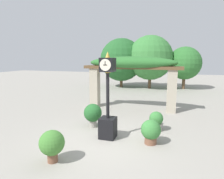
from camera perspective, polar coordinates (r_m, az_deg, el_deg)
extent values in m
plane|color=gray|center=(7.37, -2.41, -14.27)|extent=(60.00, 60.00, 0.00)
cube|color=black|center=(7.45, -1.18, -10.86)|extent=(0.57, 0.57, 0.76)
cylinder|color=black|center=(7.13, -1.22, -1.78)|extent=(0.12, 0.12, 1.64)
cylinder|color=gold|center=(7.02, -1.24, 4.96)|extent=(0.19, 0.19, 0.04)
cube|color=black|center=(7.00, -1.25, 7.10)|extent=(0.48, 0.48, 0.48)
cylinder|color=beige|center=(6.76, -1.94, 7.02)|extent=(0.40, 0.02, 0.40)
cylinder|color=beige|center=(7.24, -0.60, 7.18)|extent=(0.40, 0.02, 0.40)
cube|color=black|center=(6.75, -1.98, 7.02)|extent=(0.14, 0.01, 0.02)
cube|color=black|center=(6.75, -1.98, 7.52)|extent=(0.02, 0.01, 0.13)
cone|color=gold|center=(7.00, -1.26, 9.96)|extent=(0.17, 0.17, 0.21)
cube|color=#A89E89|center=(11.95, -4.91, 0.58)|extent=(0.49, 0.49, 2.28)
cube|color=#A89E89|center=(11.05, 16.72, -0.49)|extent=(0.49, 0.49, 2.28)
cube|color=brown|center=(10.92, 5.31, 6.23)|extent=(5.50, 0.15, 0.17)
cube|color=brown|center=(11.09, 5.49, 6.27)|extent=(5.50, 0.15, 0.17)
cube|color=brown|center=(11.25, 5.67, 6.31)|extent=(5.50, 0.15, 0.17)
cube|color=brown|center=(11.41, 5.84, 6.35)|extent=(5.50, 0.15, 0.17)
ellipsoid|color=#2D6B2D|center=(11.16, 5.60, 7.62)|extent=(4.91, 1.09, 0.70)
cylinder|color=gray|center=(8.63, -5.46, -9.54)|extent=(0.31, 0.31, 0.34)
sphere|color=#235B28|center=(8.49, -5.51, -6.64)|extent=(0.76, 0.76, 0.76)
cylinder|color=brown|center=(7.18, 10.96, -14.03)|extent=(0.41, 0.41, 0.25)
sphere|color=#387A38|center=(7.04, 11.06, -11.19)|extent=(0.68, 0.68, 0.68)
cylinder|color=brown|center=(6.19, -16.60, -17.93)|extent=(0.29, 0.29, 0.31)
sphere|color=#427F33|center=(6.02, -16.79, -14.36)|extent=(0.71, 0.71, 0.71)
cylinder|color=gray|center=(8.38, 12.44, -10.40)|extent=(0.47, 0.47, 0.30)
sphere|color=#387A38|center=(8.27, 12.53, -8.05)|extent=(0.55, 0.55, 0.55)
cylinder|color=brown|center=(19.77, 2.67, 2.50)|extent=(0.28, 0.28, 1.22)
sphere|color=#235B28|center=(19.63, 2.72, 8.47)|extent=(4.14, 4.14, 4.14)
cylinder|color=brown|center=(19.14, 10.68, 2.45)|extent=(0.28, 0.28, 1.43)
sphere|color=#387A38|center=(19.01, 10.88, 8.91)|extent=(4.12, 4.12, 4.12)
cylinder|color=brown|center=(19.68, 19.77, 2.10)|extent=(0.28, 0.28, 1.33)
sphere|color=#2D6B2D|center=(19.56, 20.05, 7.09)|extent=(3.01, 3.01, 3.01)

